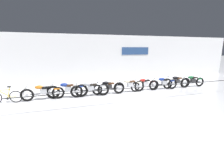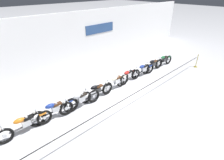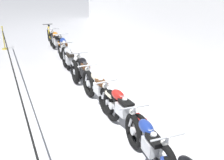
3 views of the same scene
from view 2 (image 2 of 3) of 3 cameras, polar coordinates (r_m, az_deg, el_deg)
ground_plane at (r=10.66m, az=3.32°, el=-4.33°), size 120.00×120.00×0.00m
back_wall at (r=13.50m, az=-12.77°, el=11.99°), size 28.00×0.29×4.20m
motorcycle_orange_0 at (r=8.64m, az=-26.54°, el=-12.87°), size 2.43×0.62×0.95m
motorcycle_blue_1 at (r=8.93m, az=-18.23°, el=-9.44°), size 2.50×0.62×0.99m
motorcycle_silver_2 at (r=9.32m, az=-10.30°, el=-6.63°), size 2.45×0.62×0.96m
motorcycle_black_3 at (r=10.02m, az=-5.00°, el=-3.65°), size 2.17×0.62×0.92m
motorcycle_cream_4 at (r=10.81m, az=1.33°, el=-0.82°), size 2.34×0.62×0.97m
motorcycle_red_5 at (r=11.66m, az=5.22°, el=1.29°), size 2.23×0.63×0.93m
motorcycle_blue_6 at (r=12.64m, az=10.15°, el=3.21°), size 2.24×0.62×0.95m
motorcycle_black_7 at (r=13.58m, az=13.16°, el=4.75°), size 2.36×0.62×0.97m
motorcycle_green_8 at (r=14.69m, az=16.48°, el=6.07°), size 2.16×0.62×0.94m
stanchion_far_left at (r=8.56m, az=3.48°, el=-7.26°), size 14.02×0.28×1.05m
stanchion_mid_left at (r=15.52m, az=25.86°, el=5.09°), size 0.28×0.28×1.05m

